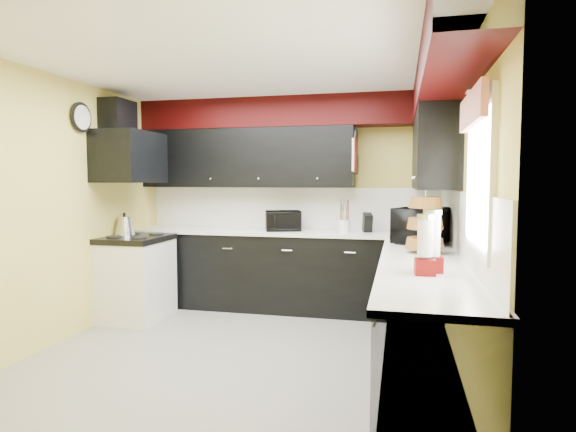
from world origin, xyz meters
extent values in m
plane|color=gray|center=(0.00, 0.00, 0.00)|extent=(3.60, 3.60, 0.00)
cube|color=#E0C666|center=(0.00, 1.80, 1.25)|extent=(3.60, 0.06, 2.50)
cube|color=#E0C666|center=(1.80, 0.00, 1.25)|extent=(0.06, 3.60, 2.50)
cube|color=#E0C666|center=(-1.80, 0.00, 1.25)|extent=(0.06, 3.60, 2.50)
cube|color=white|center=(0.00, 0.00, 2.50)|extent=(3.60, 3.60, 0.06)
cube|color=black|center=(0.00, 1.50, 0.45)|extent=(3.60, 0.60, 0.90)
cube|color=black|center=(1.50, -0.30, 0.45)|extent=(0.60, 3.00, 0.90)
cube|color=white|center=(0.00, 1.50, 0.92)|extent=(3.62, 0.64, 0.04)
cube|color=white|center=(1.50, -0.30, 0.92)|extent=(0.64, 3.02, 0.04)
cube|color=white|center=(0.00, 1.79, 1.19)|extent=(3.60, 0.02, 0.50)
cube|color=white|center=(1.79, 0.00, 1.19)|extent=(0.02, 3.60, 0.50)
cube|color=black|center=(-0.50, 1.62, 1.80)|extent=(2.60, 0.35, 0.70)
cube|color=black|center=(1.62, 0.90, 1.80)|extent=(0.35, 1.80, 0.70)
cube|color=black|center=(0.00, 1.62, 2.33)|extent=(3.60, 0.36, 0.35)
cube|color=black|center=(1.62, -0.18, 2.33)|extent=(0.36, 3.24, 0.35)
cube|color=white|center=(-1.50, 0.75, 0.43)|extent=(0.60, 0.75, 0.86)
cube|color=black|center=(-1.50, 0.75, 0.89)|extent=(0.62, 0.77, 0.06)
cube|color=black|center=(-1.55, 0.75, 1.78)|extent=(0.50, 0.78, 0.55)
cube|color=black|center=(-1.68, 0.75, 2.20)|extent=(0.24, 0.40, 0.40)
cube|color=red|center=(1.73, -0.90, 1.95)|extent=(0.04, 0.88, 0.20)
cube|color=white|center=(0.83, 1.30, 1.80)|extent=(0.03, 0.26, 0.35)
imported|color=black|center=(-0.01, 1.48, 1.06)|extent=(0.49, 0.45, 0.23)
imported|color=black|center=(1.54, 0.71, 1.11)|extent=(0.62, 0.72, 0.33)
cylinder|color=silver|center=(0.71, 1.45, 1.01)|extent=(0.14, 0.14, 0.14)
cube|color=black|center=(0.96, 1.53, 1.05)|extent=(0.13, 0.15, 0.21)
camera|label=1|loc=(1.32, -3.97, 1.52)|focal=30.00mm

